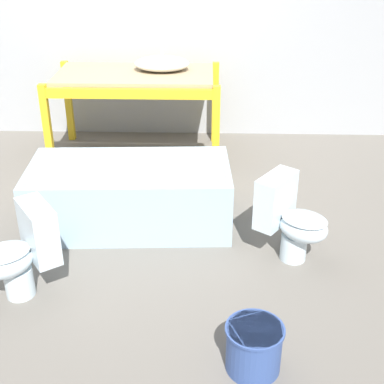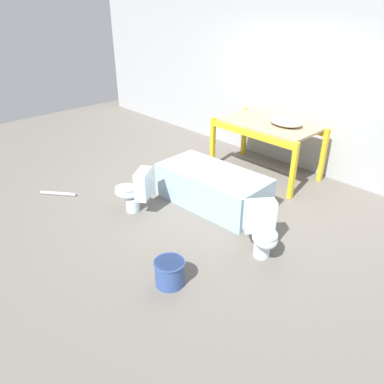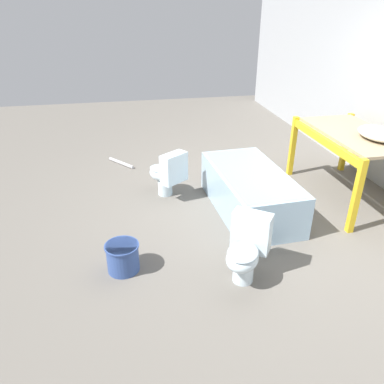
# 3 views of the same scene
# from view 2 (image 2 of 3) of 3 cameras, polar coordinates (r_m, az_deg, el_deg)

# --- Properties ---
(ground_plane) EXTENTS (12.00, 12.00, 0.00)m
(ground_plane) POSITION_cam_2_polar(r_m,az_deg,el_deg) (5.67, 3.14, -0.90)
(ground_plane) COLOR #666059
(warehouse_wall_rear) EXTENTS (10.80, 0.08, 3.20)m
(warehouse_wall_rear) POSITION_cam_2_polar(r_m,az_deg,el_deg) (6.64, 15.91, 17.16)
(warehouse_wall_rear) COLOR #9EA0A3
(warehouse_wall_rear) RESTS_ON ground_plane
(shelving_rack) EXTENTS (1.69, 0.93, 0.89)m
(shelving_rack) POSITION_cam_2_polar(r_m,az_deg,el_deg) (6.28, 11.43, 9.14)
(shelving_rack) COLOR gold
(shelving_rack) RESTS_ON ground_plane
(sink_basin) EXTENTS (0.55, 0.39, 0.22)m
(sink_basin) POSITION_cam_2_polar(r_m,az_deg,el_deg) (6.16, 14.10, 10.39)
(sink_basin) COLOR silver
(sink_basin) RESTS_ON shelving_rack
(bathtub_main) EXTENTS (1.64, 0.87, 0.51)m
(bathtub_main) POSITION_cam_2_polar(r_m,az_deg,el_deg) (5.39, 3.14, 1.07)
(bathtub_main) COLOR #99B7CC
(bathtub_main) RESTS_ON ground_plane
(toilet_near) EXTENTS (0.60, 0.55, 0.63)m
(toilet_near) POSITION_cam_2_polar(r_m,az_deg,el_deg) (5.23, -8.71, 0.29)
(toilet_near) COLOR silver
(toilet_near) RESTS_ON ground_plane
(toilet_far) EXTENTS (0.60, 0.56, 0.63)m
(toilet_far) POSITION_cam_2_polar(r_m,az_deg,el_deg) (4.40, 10.65, -5.67)
(toilet_far) COLOR silver
(toilet_far) RESTS_ON ground_plane
(bucket_white) EXTENTS (0.33, 0.33, 0.29)m
(bucket_white) POSITION_cam_2_polar(r_m,az_deg,el_deg) (4.01, -3.43, -12.08)
(bucket_white) COLOR #334C8C
(bucket_white) RESTS_ON ground_plane
(loose_pipe) EXTENTS (0.47, 0.39, 0.05)m
(loose_pipe) POSITION_cam_2_polar(r_m,az_deg,el_deg) (6.09, -19.71, -0.21)
(loose_pipe) COLOR #B7B7BC
(loose_pipe) RESTS_ON ground_plane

